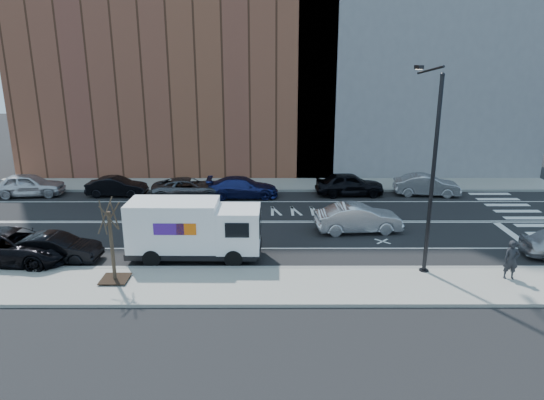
{
  "coord_description": "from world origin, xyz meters",
  "views": [
    {
      "loc": [
        -0.08,
        -28.0,
        9.63
      ],
      "look_at": [
        -0.03,
        -0.03,
        1.4
      ],
      "focal_mm": 32.0,
      "sensor_mm": 36.0,
      "label": 1
    }
  ],
  "objects_px": {
    "fedex_van": "(193,229)",
    "driving_sedan": "(358,218)",
    "far_parked_b": "(117,187)",
    "far_parked_a": "(29,185)",
    "pedestrian": "(511,260)"
  },
  "relations": [
    {
      "from": "far_parked_a",
      "to": "pedestrian",
      "type": "distance_m",
      "value": 31.43
    },
    {
      "from": "far_parked_a",
      "to": "pedestrian",
      "type": "bearing_deg",
      "value": -123.16
    },
    {
      "from": "far_parked_b",
      "to": "pedestrian",
      "type": "height_order",
      "value": "pedestrian"
    },
    {
      "from": "far_parked_a",
      "to": "far_parked_b",
      "type": "distance_m",
      "value": 6.35
    },
    {
      "from": "fedex_van",
      "to": "far_parked_a",
      "type": "bearing_deg",
      "value": 140.82
    },
    {
      "from": "far_parked_b",
      "to": "fedex_van",
      "type": "bearing_deg",
      "value": -146.21
    },
    {
      "from": "fedex_van",
      "to": "driving_sedan",
      "type": "xyz_separation_m",
      "value": [
        8.82,
        3.88,
        -0.76
      ]
    },
    {
      "from": "far_parked_b",
      "to": "driving_sedan",
      "type": "xyz_separation_m",
      "value": [
        16.14,
        -7.53,
        0.1
      ]
    },
    {
      "from": "far_parked_a",
      "to": "driving_sedan",
      "type": "height_order",
      "value": "far_parked_a"
    },
    {
      "from": "far_parked_a",
      "to": "far_parked_b",
      "type": "relative_size",
      "value": 1.15
    },
    {
      "from": "far_parked_a",
      "to": "far_parked_b",
      "type": "height_order",
      "value": "far_parked_a"
    },
    {
      "from": "fedex_van",
      "to": "driving_sedan",
      "type": "height_order",
      "value": "fedex_van"
    },
    {
      "from": "fedex_van",
      "to": "far_parked_b",
      "type": "height_order",
      "value": "fedex_van"
    },
    {
      "from": "far_parked_a",
      "to": "driving_sedan",
      "type": "relative_size",
      "value": 1.0
    },
    {
      "from": "driving_sedan",
      "to": "pedestrian",
      "type": "relative_size",
      "value": 2.75
    }
  ]
}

